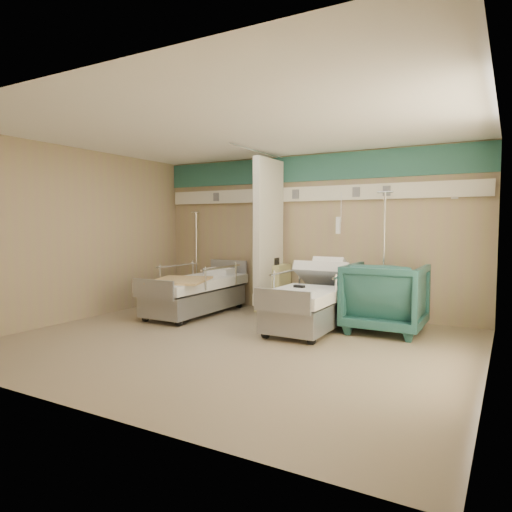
# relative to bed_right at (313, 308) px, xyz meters

# --- Properties ---
(ground) EXTENTS (6.00, 5.00, 0.00)m
(ground) POSITION_rel_bed_right_xyz_m (-0.60, -1.30, -0.32)
(ground) COLOR gray
(ground) RESTS_ON ground
(room_walls) EXTENTS (6.04, 5.04, 2.82)m
(room_walls) POSITION_rel_bed_right_xyz_m (-0.63, -1.05, 1.55)
(room_walls) COLOR tan
(room_walls) RESTS_ON ground
(bed_right) EXTENTS (1.00, 2.16, 0.63)m
(bed_right) POSITION_rel_bed_right_xyz_m (0.00, 0.00, 0.00)
(bed_right) COLOR white
(bed_right) RESTS_ON ground
(bed_left) EXTENTS (1.00, 2.16, 0.63)m
(bed_left) POSITION_rel_bed_right_xyz_m (-2.20, 0.00, 0.00)
(bed_left) COLOR white
(bed_left) RESTS_ON ground
(bedside_cabinet) EXTENTS (0.50, 0.48, 0.85)m
(bedside_cabinet) POSITION_rel_bed_right_xyz_m (-1.15, 0.90, 0.11)
(bedside_cabinet) COLOR #DCD98A
(bedside_cabinet) RESTS_ON ground
(visitor_armchair) EXTENTS (1.09, 1.12, 1.01)m
(visitor_armchair) POSITION_rel_bed_right_xyz_m (1.00, 0.31, 0.19)
(visitor_armchair) COLOR #20504C
(visitor_armchair) RESTS_ON ground
(waffle_blanket) EXTENTS (0.67, 0.61, 0.07)m
(waffle_blanket) POSITION_rel_bed_right_xyz_m (1.03, 0.28, 0.73)
(waffle_blanket) COLOR white
(waffle_blanket) RESTS_ON visitor_armchair
(iv_stand_right) EXTENTS (0.37, 0.37, 2.09)m
(iv_stand_right) POSITION_rel_bed_right_xyz_m (0.82, 0.91, 0.11)
(iv_stand_right) COLOR silver
(iv_stand_right) RESTS_ON ground
(iv_stand_left) EXTENTS (0.32, 0.32, 1.82)m
(iv_stand_left) POSITION_rel_bed_right_xyz_m (-2.89, 0.96, 0.06)
(iv_stand_left) COLOR silver
(iv_stand_left) RESTS_ON ground
(call_remote) EXTENTS (0.17, 0.08, 0.04)m
(call_remote) POSITION_rel_bed_right_xyz_m (-0.15, -0.18, 0.33)
(call_remote) COLOR black
(call_remote) RESTS_ON bed_right
(tan_blanket) EXTENTS (1.13, 1.26, 0.04)m
(tan_blanket) POSITION_rel_bed_right_xyz_m (-2.15, -0.46, 0.33)
(tan_blanket) COLOR tan
(tan_blanket) RESTS_ON bed_left
(toiletry_bag) EXTENTS (0.24, 0.16, 0.13)m
(toiletry_bag) POSITION_rel_bed_right_xyz_m (-1.12, 0.82, 0.60)
(toiletry_bag) COLOR black
(toiletry_bag) RESTS_ON bedside_cabinet
(white_cup) EXTENTS (0.10, 0.10, 0.12)m
(white_cup) POSITION_rel_bed_right_xyz_m (-1.30, 0.86, 0.60)
(white_cup) COLOR white
(white_cup) RESTS_ON bedside_cabinet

